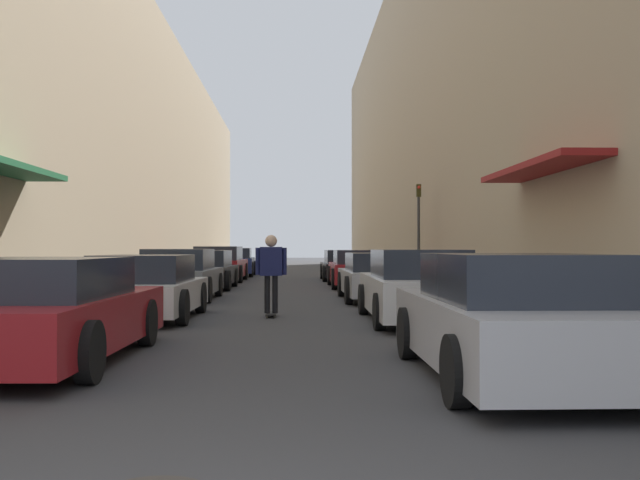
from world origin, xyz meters
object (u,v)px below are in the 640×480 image
Objects in this scene: parked_car_right_1 at (417,287)px; traffic_light at (419,222)px; parked_car_left_1 at (145,288)px; parked_car_left_5 at (233,262)px; parked_car_right_0 at (510,319)px; parked_car_right_3 at (359,269)px; parked_car_left_2 at (180,275)px; parked_car_left_4 at (219,264)px; parked_car_left_0 at (43,312)px; parked_car_right_2 at (379,277)px; parked_car_right_4 at (345,266)px; parked_car_left_3 at (205,270)px; skateboarder at (271,266)px.

traffic_light is at bearing 79.97° from parked_car_right_1.
parked_car_left_5 reaches higher than parked_car_left_1.
parked_car_right_0 is 17.34m from parked_car_right_3.
parked_car_left_1 is 13.41m from traffic_light.
parked_car_left_2 is 0.91× the size of parked_car_right_1.
parked_car_left_1 is at bearing -89.77° from parked_car_left_5.
parked_car_right_3 is (5.37, -4.61, -0.05)m from parked_car_left_4.
parked_car_right_3 is at bearing -172.82° from traffic_light.
parked_car_right_1 is at bearing -75.93° from parked_car_left_5.
parked_car_left_0 is at bearing 166.95° from parked_car_right_0.
parked_car_left_2 reaches higher than parked_car_right_2.
parked_car_left_4 is at bearing 103.91° from parked_car_right_0.
parked_car_left_2 is 12.19m from parked_car_right_4.
parked_car_left_3 is 1.04× the size of parked_car_left_5.
parked_car_left_5 is (0.13, 5.10, -0.03)m from parked_car_left_4.
parked_car_left_5 is at bearing 89.73° from parked_car_left_2.
parked_car_left_0 is at bearing -90.11° from parked_car_left_3.
parked_car_left_0 reaches higher than parked_car_left_1.
parked_car_left_5 is 6.73m from parked_car_right_4.
parked_car_left_2 is at bearing 176.69° from parked_car_right_2.
parked_car_right_3 is at bearing -88.48° from parked_car_right_4.
traffic_light reaches higher than parked_car_left_2.
parked_car_left_0 is 18.06m from traffic_light.
parked_car_right_2 is at bearing 90.87° from parked_car_right_1.
parked_car_left_5 is at bearing 89.90° from parked_car_left_3.
skateboarder reaches higher than parked_car_left_3.
traffic_light reaches higher than parked_car_right_1.
skateboarder is 0.47× the size of traffic_light.
parked_car_left_0 is 6.24m from skateboarder.
parked_car_right_2 is 2.83× the size of skateboarder.
parked_car_right_3 is at bearing 71.80° from parked_car_left_0.
parked_car_left_3 reaches higher than parked_car_right_2.
parked_car_left_0 is 1.10× the size of parked_car_left_5.
parked_car_right_1 reaches higher than parked_car_left_3.
parked_car_left_0 reaches higher than parked_car_right_2.
parked_car_right_4 is (5.15, 21.42, -0.01)m from parked_car_left_0.
parked_car_left_2 is 5.31m from parked_car_right_2.
parked_car_left_5 is (0.07, 15.42, 0.02)m from parked_car_left_2.
parked_car_left_5 is at bearing 89.90° from parked_car_left_0.
parked_car_left_5 is 0.94× the size of parked_car_right_0.
parked_car_right_4 is at bearing 91.52° from parked_car_right_3.
parked_car_right_2 is at bearing -90.19° from parked_car_right_3.
parked_car_left_5 is 20.30m from skateboarder.
parked_car_left_4 reaches higher than parked_car_right_1.
parked_car_left_0 is at bearing -91.41° from parked_car_left_1.
parked_car_right_3 is 1.34× the size of traffic_light.
parked_car_right_3 reaches higher than parked_car_right_4.
skateboarder is at bearing -75.17° from parked_car_left_3.
parked_car_left_3 is (0.05, 4.88, -0.02)m from parked_car_left_2.
parked_car_left_3 reaches higher than parked_car_left_0.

